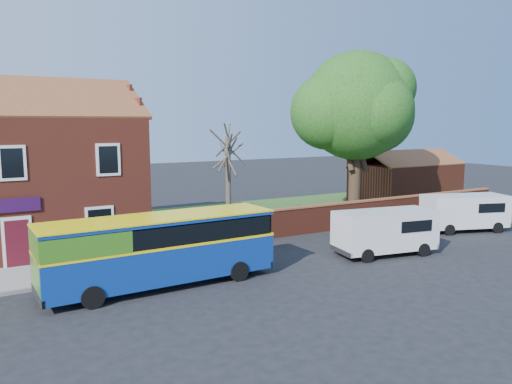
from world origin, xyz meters
TOP-DOWN VIEW (x-y plane):
  - ground at (0.00, 0.00)m, footprint 120.00×120.00m
  - pavement at (-7.00, 5.75)m, footprint 18.00×3.50m
  - kerb at (-7.00, 4.00)m, footprint 18.00×0.15m
  - grass_strip at (13.00, 13.00)m, footprint 26.00×12.00m
  - shop_building at (-7.02, 11.50)m, footprint 12.30×8.13m
  - boundary_wall at (13.00, 7.00)m, footprint 22.00×0.38m
  - outbuilding at (22.00, 13.00)m, footprint 8.20×5.06m
  - bus at (-2.69, 2.20)m, footprint 9.06×2.57m
  - van_near at (8.48, 1.34)m, footprint 5.10×2.72m
  - van_far at (16.37, 2.97)m, footprint 5.16×3.33m
  - large_tree at (13.70, 9.70)m, footprint 8.96×7.09m
  - bare_tree at (4.50, 10.12)m, footprint 2.23×2.66m

SIDE VIEW (x-z plane):
  - ground at x=0.00m, z-range 0.00..0.00m
  - grass_strip at x=13.00m, z-range 0.00..0.04m
  - pavement at x=-7.00m, z-range 0.00..0.12m
  - kerb at x=-7.00m, z-range 0.00..0.14m
  - boundary_wall at x=13.00m, z-range 0.01..1.61m
  - van_far at x=16.37m, z-range 0.13..2.23m
  - van_near at x=8.48m, z-range 0.13..2.25m
  - bus at x=-2.69m, z-range 0.19..2.94m
  - outbuilding at x=22.00m, z-range -0.48..3.69m
  - bare_tree at x=4.50m, z-range 0.08..6.04m
  - shop_building at x=-7.02m, z-range -1.84..8.66m
  - large_tree at x=13.70m, z-range 1.69..12.62m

